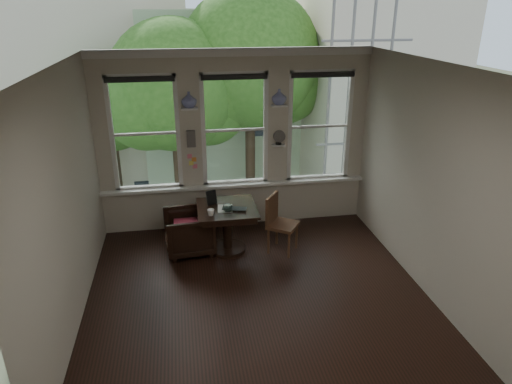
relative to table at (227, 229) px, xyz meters
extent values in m
plane|color=black|center=(0.26, -1.26, -0.38)|extent=(4.50, 4.50, 0.00)
plane|color=silver|center=(0.26, -1.26, 2.62)|extent=(4.50, 4.50, 0.00)
plane|color=beige|center=(0.26, 0.99, 1.12)|extent=(4.50, 0.00, 4.50)
plane|color=beige|center=(0.26, -3.51, 1.12)|extent=(4.50, 0.00, 4.50)
plane|color=beige|center=(-1.99, -1.26, 1.12)|extent=(0.00, 4.50, 4.50)
plane|color=beige|center=(2.51, -1.26, 1.12)|extent=(0.00, 4.50, 4.50)
cube|color=white|center=(-0.46, 0.89, 1.73)|extent=(0.26, 0.16, 0.03)
cube|color=white|center=(0.99, 0.89, 1.73)|extent=(0.26, 0.16, 0.03)
cube|color=#59544F|center=(-0.46, 0.92, 1.23)|extent=(0.14, 0.06, 0.28)
imported|color=white|center=(-0.46, 0.89, 1.86)|extent=(0.24, 0.24, 0.25)
imported|color=white|center=(0.99, 0.89, 1.86)|extent=(0.24, 0.24, 0.25)
imported|color=black|center=(-0.60, 0.08, -0.04)|extent=(0.81, 0.79, 0.68)
cube|color=maroon|center=(-0.60, 0.08, 0.08)|extent=(0.45, 0.45, 0.06)
imported|color=black|center=(0.09, -0.17, 0.39)|extent=(0.42, 0.33, 0.03)
imported|color=white|center=(-0.26, -0.25, 0.42)|extent=(0.12, 0.12, 0.10)
imported|color=white|center=(0.00, -0.16, 0.43)|extent=(0.14, 0.14, 0.11)
cube|color=black|center=(-0.22, 0.16, 0.48)|extent=(0.18, 0.13, 0.22)
cube|color=silver|center=(-0.03, -0.04, 0.38)|extent=(0.25, 0.32, 0.00)
camera|label=1|loc=(-0.62, -6.35, 3.24)|focal=32.00mm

